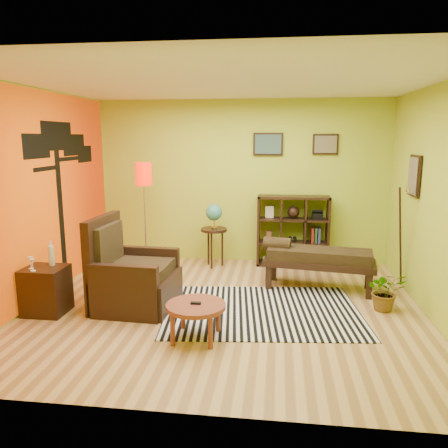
# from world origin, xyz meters

# --- Properties ---
(ground) EXTENTS (5.00, 5.00, 0.00)m
(ground) POSITION_xyz_m (0.00, 0.00, 0.00)
(ground) COLOR tan
(ground) RESTS_ON ground
(room_shell) EXTENTS (5.04, 4.54, 2.82)m
(room_shell) POSITION_xyz_m (-0.09, 0.01, 1.80)
(room_shell) COLOR #ABC42F
(room_shell) RESTS_ON ground
(zebra_rug) EXTENTS (2.59, 1.99, 0.01)m
(zebra_rug) POSITION_xyz_m (0.48, -0.07, 0.01)
(zebra_rug) COLOR silver
(zebra_rug) RESTS_ON ground
(coffee_table) EXTENTS (0.65, 0.65, 0.42)m
(coffee_table) POSITION_xyz_m (-0.21, -0.93, 0.34)
(coffee_table) COLOR brown
(coffee_table) RESTS_ON ground
(armchair) EXTENTS (1.02, 1.03, 1.18)m
(armchair) POSITION_xyz_m (-1.22, -0.12, 0.36)
(armchair) COLOR black
(armchair) RESTS_ON ground
(side_cabinet) EXTENTS (0.50, 0.45, 0.90)m
(side_cabinet) POSITION_xyz_m (-2.20, -0.46, 0.30)
(side_cabinet) COLOR black
(side_cabinet) RESTS_ON ground
(floor_lamp) EXTENTS (0.27, 0.27, 1.78)m
(floor_lamp) POSITION_xyz_m (-1.48, 1.39, 1.44)
(floor_lamp) COLOR silver
(floor_lamp) RESTS_ON ground
(globe_table) EXTENTS (0.44, 0.44, 1.07)m
(globe_table) POSITION_xyz_m (-0.42, 1.79, 0.81)
(globe_table) COLOR black
(globe_table) RESTS_ON ground
(cube_shelf) EXTENTS (1.20, 0.35, 1.20)m
(cube_shelf) POSITION_xyz_m (0.91, 2.03, 0.60)
(cube_shelf) COLOR black
(cube_shelf) RESTS_ON ground
(bench) EXTENTS (1.63, 0.79, 0.72)m
(bench) POSITION_xyz_m (1.20, 0.88, 0.46)
(bench) COLOR black
(bench) RESTS_ON ground
(potted_plant) EXTENTS (0.47, 0.52, 0.40)m
(potted_plant) POSITION_xyz_m (2.02, 0.16, 0.20)
(potted_plant) COLOR #26661E
(potted_plant) RESTS_ON ground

